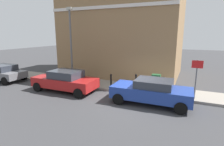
# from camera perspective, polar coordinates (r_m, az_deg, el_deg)

# --- Properties ---
(ground) EXTENTS (80.00, 80.00, 0.00)m
(ground) POSITION_cam_1_polar(r_m,az_deg,el_deg) (11.00, 6.59, -8.53)
(ground) COLOR #38383A
(sidewalk) EXTENTS (2.24, 30.00, 0.15)m
(sidewalk) POSITION_cam_1_polar(r_m,az_deg,el_deg) (15.43, -12.67, -2.35)
(sidewalk) COLOR gray
(sidewalk) RESTS_ON ground
(corner_building) EXTENTS (7.60, 10.36, 9.15)m
(corner_building) POSITION_cam_1_polar(r_m,az_deg,el_deg) (17.90, 3.91, 14.45)
(corner_building) COLOR olive
(corner_building) RESTS_ON ground
(car_blue) EXTENTS (1.97, 4.42, 1.42)m
(car_blue) POSITION_cam_1_polar(r_m,az_deg,el_deg) (10.42, 12.40, -5.60)
(car_blue) COLOR navy
(car_blue) RESTS_ON ground
(car_red) EXTENTS (1.95, 4.47, 1.46)m
(car_red) POSITION_cam_1_polar(r_m,az_deg,el_deg) (12.81, -14.57, -2.30)
(car_red) COLOR maroon
(car_red) RESTS_ON ground
(car_grey) EXTENTS (1.98, 4.04, 1.37)m
(car_grey) POSITION_cam_1_polar(r_m,az_deg,el_deg) (17.76, -31.41, 0.15)
(car_grey) COLOR slate
(car_grey) RESTS_ON ground
(utility_cabinet) EXTENTS (0.46, 0.61, 1.15)m
(utility_cabinet) POSITION_cam_1_polar(r_m,az_deg,el_deg) (12.27, 13.71, -3.25)
(utility_cabinet) COLOR #1E4C28
(utility_cabinet) RESTS_ON sidewalk
(bollard_near_cabinet) EXTENTS (0.14, 0.14, 1.04)m
(bollard_near_cabinet) POSITION_cam_1_polar(r_m,az_deg,el_deg) (12.66, 7.56, -2.41)
(bollard_near_cabinet) COLOR black
(bollard_near_cabinet) RESTS_ON sidewalk
(bollard_far_kerb) EXTENTS (0.14, 0.14, 1.04)m
(bollard_far_kerb) POSITION_cam_1_polar(r_m,az_deg,el_deg) (12.54, -0.33, -2.45)
(bollard_far_kerb) COLOR black
(bollard_far_kerb) RESTS_ON sidewalk
(street_sign) EXTENTS (0.08, 0.60, 2.30)m
(street_sign) POSITION_cam_1_polar(r_m,az_deg,el_deg) (11.44, 25.17, -0.15)
(street_sign) COLOR #59595B
(street_sign) RESTS_ON sidewalk
(lamppost) EXTENTS (0.20, 0.44, 5.72)m
(lamppost) POSITION_cam_1_polar(r_m,az_deg,el_deg) (14.70, -12.87, 9.68)
(lamppost) COLOR #59595B
(lamppost) RESTS_ON sidewalk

